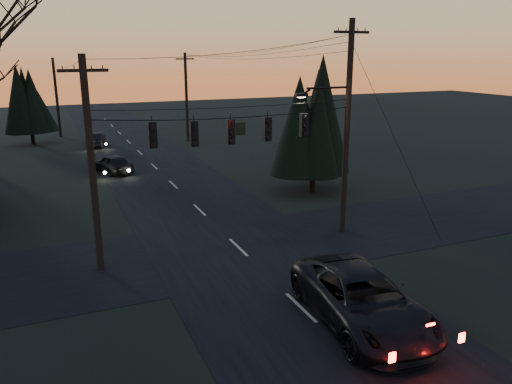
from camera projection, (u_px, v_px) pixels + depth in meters
name	position (u px, v px, depth m)	size (l,w,h in m)	color
ground_plane	(369.00, 374.00, 13.74)	(160.00, 160.00, 0.00)	black
main_road	(181.00, 192.00, 31.44)	(8.00, 120.00, 0.02)	black
cross_road	(238.00, 247.00, 22.59)	(60.00, 7.00, 0.02)	black
utility_pole_right	(342.00, 231.00, 24.68)	(5.00, 0.30, 10.00)	black
utility_pole_left	(101.00, 269.00, 20.33)	(1.80, 0.30, 8.50)	black
utility_pole_far_r	(188.00, 141.00, 49.46)	(1.80, 0.30, 8.50)	black
utility_pole_far_l	(61.00, 137.00, 52.19)	(0.30, 0.30, 8.00)	black
span_signal_assembly	(232.00, 131.00, 21.05)	(11.50, 0.44, 1.46)	black
evergreen_right	(314.00, 123.00, 30.47)	(3.91, 3.91, 7.56)	black
evergreen_dist	(29.00, 103.00, 46.87)	(3.83, 3.83, 6.61)	black
suv_near	(362.00, 300.00, 16.06)	(2.85, 6.18, 1.72)	black
sedan_oncoming_a	(113.00, 164.00, 36.34)	(1.61, 4.00, 1.36)	black
sedan_oncoming_b	(96.00, 140.00, 46.53)	(1.36, 3.89, 1.28)	black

